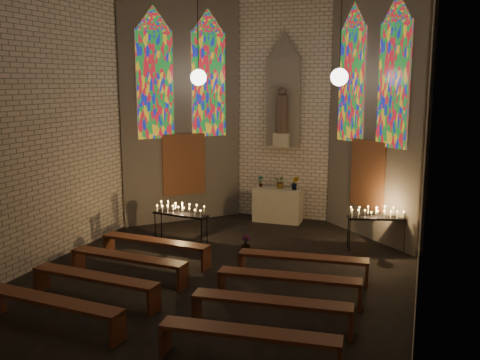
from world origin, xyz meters
name	(u,v)px	position (x,y,z in m)	size (l,w,h in m)	color
floor	(207,287)	(0.00, 0.00, 0.00)	(12.00, 12.00, 0.00)	black
room	(257,97)	(0.00, 3.37, 3.72)	(8.22, 12.43, 7.00)	beige
altar	(278,205)	(0.00, 5.45, 0.50)	(1.40, 0.60, 1.00)	beige
flower_vase_left	(261,181)	(-0.55, 5.51, 1.17)	(0.18, 0.12, 0.34)	#4C723F
flower_vase_center	(280,182)	(0.06, 5.50, 1.19)	(0.34, 0.29, 0.38)	#4C723F
flower_vase_right	(295,183)	(0.52, 5.43, 1.20)	(0.22, 0.18, 0.40)	#4C723F
aisle_flower_pot	(246,244)	(0.03, 2.40, 0.21)	(0.24, 0.24, 0.42)	#4C723F
votive_stand_left	(180,211)	(-1.65, 2.28, 0.91)	(1.48, 0.53, 1.07)	black
votive_stand_right	(377,215)	(3.00, 3.60, 0.89)	(1.45, 0.72, 1.04)	black
pew_left_0	(155,244)	(-1.73, 1.08, 0.42)	(2.72, 0.61, 0.52)	#582A19
pew_right_0	(303,260)	(1.73, 1.08, 0.42)	(2.72, 0.61, 0.52)	#582A19
pew_left_1	(128,260)	(-1.73, -0.12, 0.42)	(2.72, 0.61, 0.52)	#582A19
pew_right_1	(289,280)	(1.73, -0.12, 0.42)	(2.72, 0.61, 0.52)	#582A19
pew_left_2	(94,280)	(-1.73, -1.32, 0.42)	(2.72, 0.61, 0.52)	#582A19
pew_right_2	(271,305)	(1.73, -1.32, 0.42)	(2.72, 0.61, 0.52)	#582A19
pew_left_3	(53,305)	(-1.73, -2.52, 0.42)	(2.72, 0.61, 0.52)	#582A19
pew_right_3	(249,336)	(1.73, -2.52, 0.42)	(2.72, 0.61, 0.52)	#582A19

